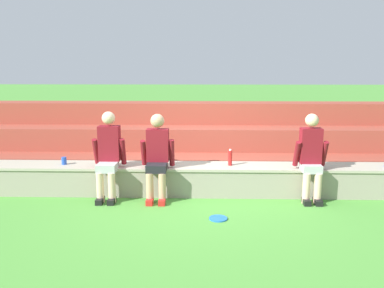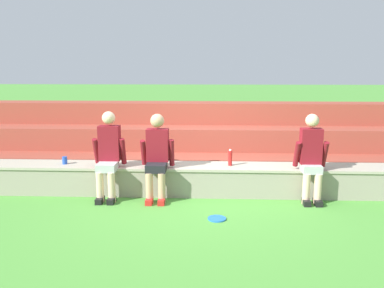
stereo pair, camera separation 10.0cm
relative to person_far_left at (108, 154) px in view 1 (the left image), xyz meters
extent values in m
plane|color=#4C9338|center=(1.46, -0.01, -0.70)|extent=(80.00, 80.00, 0.00)
cube|color=gray|center=(1.46, 0.26, -0.47)|extent=(8.34, 0.54, 0.46)
cube|color=#ABA28E|center=(1.46, 0.26, -0.25)|extent=(8.38, 0.58, 0.04)
cube|color=#963F30|center=(1.46, 1.07, -0.49)|extent=(9.85, 0.63, 0.43)
cube|color=#984132|center=(1.46, 1.70, -0.27)|extent=(9.85, 0.63, 0.86)
cube|color=#963F30|center=(1.46, 2.34, -0.06)|extent=(9.85, 0.63, 1.29)
cylinder|color=beige|center=(-0.09, -0.23, -0.47)|extent=(0.11, 0.11, 0.46)
cylinder|color=beige|center=(0.09, -0.23, -0.47)|extent=(0.11, 0.11, 0.46)
cube|color=black|center=(-0.09, -0.27, -0.66)|extent=(0.10, 0.22, 0.08)
cube|color=black|center=(0.09, -0.27, -0.66)|extent=(0.10, 0.22, 0.08)
cube|color=#B2B2B7|center=(0.00, -0.10, -0.18)|extent=(0.29, 0.33, 0.12)
cube|color=maroon|center=(0.00, 0.10, 0.14)|extent=(0.32, 0.20, 0.55)
sphere|color=beige|center=(0.00, 0.10, 0.54)|extent=(0.20, 0.20, 0.20)
cylinder|color=maroon|center=(-0.21, 0.08, 0.02)|extent=(0.08, 0.21, 0.42)
cylinder|color=maroon|center=(0.21, 0.08, 0.02)|extent=(0.08, 0.19, 0.43)
cylinder|color=tan|center=(0.66, -0.24, -0.47)|extent=(0.11, 0.11, 0.46)
cylinder|color=tan|center=(0.85, -0.24, -0.47)|extent=(0.11, 0.11, 0.46)
cube|color=red|center=(0.66, -0.28, -0.66)|extent=(0.10, 0.22, 0.08)
cube|color=red|center=(0.85, -0.28, -0.66)|extent=(0.10, 0.22, 0.08)
cube|color=black|center=(0.75, -0.10, -0.18)|extent=(0.30, 0.34, 0.12)
cube|color=maroon|center=(0.75, 0.08, 0.12)|extent=(0.34, 0.20, 0.51)
sphere|color=tan|center=(0.75, 0.08, 0.50)|extent=(0.21, 0.21, 0.21)
cylinder|color=maroon|center=(0.54, 0.06, 0.01)|extent=(0.08, 0.22, 0.42)
cylinder|color=maroon|center=(0.97, 0.06, 0.01)|extent=(0.08, 0.16, 0.43)
cylinder|color=beige|center=(3.00, -0.19, -0.47)|extent=(0.11, 0.11, 0.46)
cylinder|color=beige|center=(3.17, -0.19, -0.47)|extent=(0.11, 0.11, 0.46)
cube|color=black|center=(3.00, -0.23, -0.66)|extent=(0.10, 0.22, 0.08)
cube|color=black|center=(3.17, -0.23, -0.66)|extent=(0.10, 0.22, 0.08)
cube|color=#B2B2B7|center=(3.09, -0.07, -0.18)|extent=(0.28, 0.29, 0.12)
cube|color=maroon|center=(3.09, 0.02, 0.14)|extent=(0.31, 0.20, 0.54)
sphere|color=beige|center=(3.09, 0.02, 0.53)|extent=(0.20, 0.20, 0.20)
cylinder|color=maroon|center=(2.88, 0.00, 0.02)|extent=(0.08, 0.24, 0.42)
cylinder|color=maroon|center=(3.29, 0.00, 0.02)|extent=(0.08, 0.23, 0.42)
cylinder|color=red|center=(1.89, 0.26, -0.11)|extent=(0.06, 0.06, 0.24)
cylinder|color=white|center=(1.89, 0.26, 0.02)|extent=(0.04, 0.04, 0.02)
cylinder|color=blue|center=(-0.78, 0.25, -0.17)|extent=(0.08, 0.08, 0.12)
cylinder|color=blue|center=(1.66, -0.86, -0.69)|extent=(0.25, 0.25, 0.02)
camera|label=1|loc=(1.45, -5.94, 1.32)|focal=37.28mm
camera|label=2|loc=(1.55, -5.94, 1.32)|focal=37.28mm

